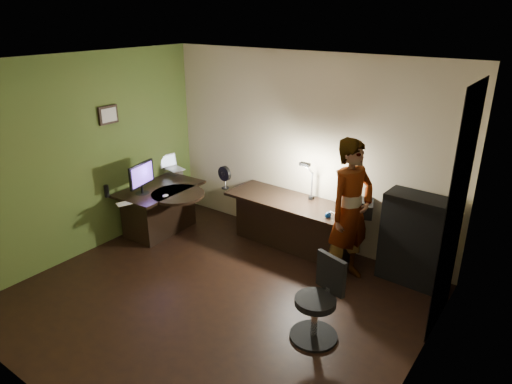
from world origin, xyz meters
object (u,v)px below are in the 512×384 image
Objects in this scene: desk_left at (161,210)px; desk_right at (292,225)px; person at (350,212)px; cabinet at (414,239)px; office_chair at (315,301)px; monitor at (141,183)px.

desk_right is (1.89, 0.72, 0.00)m from desk_left.
person reaches higher than desk_left.
desk_right is 1.06× the size of person.
desk_left is 2.95m from person.
desk_right is at bearing -172.00° from cabinet.
office_chair is at bearing -50.08° from desk_right.
person is at bearing -145.43° from cabinet.
office_chair reaches higher than desk_left.
desk_left is 3.66m from cabinet.
office_chair is at bearing -16.20° from desk_left.
monitor is (-3.59, -1.16, 0.30)m from cabinet.
office_chair is (3.10, -0.80, 0.09)m from desk_left.
monitor is at bearing -99.28° from desk_left.
desk_right is 1.68m from cabinet.
monitor is 3.00m from person.
office_chair is at bearing -151.12° from person.
desk_right is 1.15m from person.
cabinet is 1.73m from office_chair.
person is (-0.24, 1.25, 0.47)m from office_chair.
desk_left is 0.68× the size of person.
office_chair is (1.21, -1.52, 0.08)m from desk_right.
person is (0.98, -0.27, 0.55)m from desk_right.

